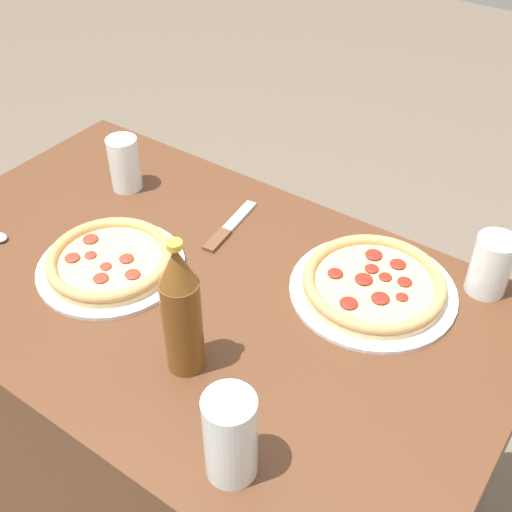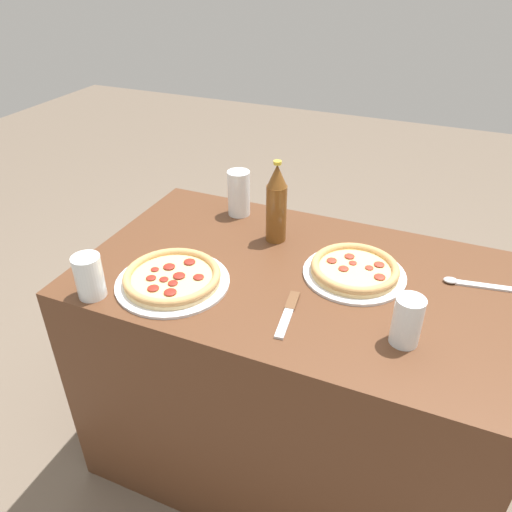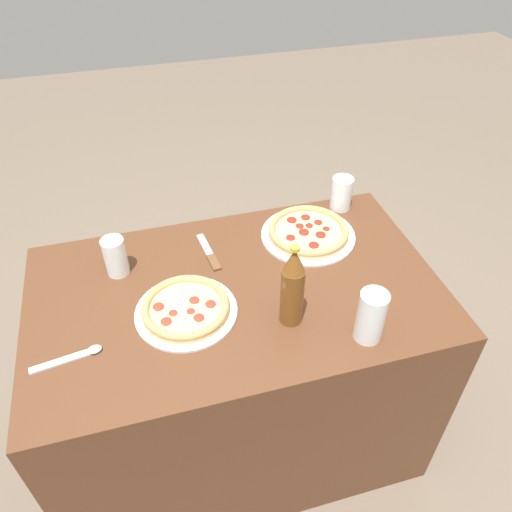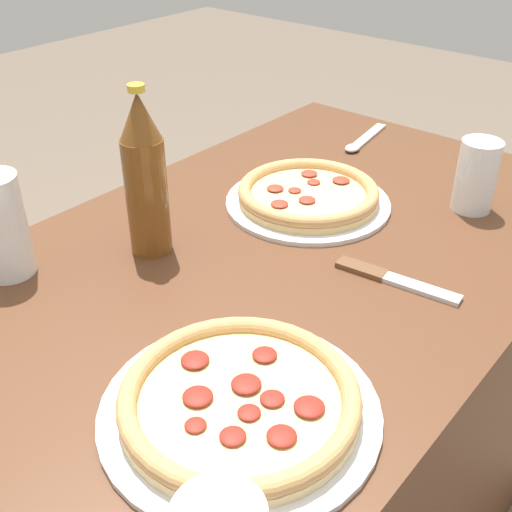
{
  "view_description": "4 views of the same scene",
  "coord_description": "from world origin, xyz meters",
  "px_view_note": "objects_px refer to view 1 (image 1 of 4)",
  "views": [
    {
      "loc": [
        0.6,
        -0.64,
        1.56
      ],
      "look_at": [
        0.08,
        0.09,
        0.8
      ],
      "focal_mm": 45.0,
      "sensor_mm": 36.0,
      "label": 1
    },
    {
      "loc": [
        -0.34,
        1.08,
        1.53
      ],
      "look_at": [
        0.1,
        0.04,
        0.81
      ],
      "focal_mm": 35.0,
      "sensor_mm": 36.0,
      "label": 2
    },
    {
      "loc": [
        -0.22,
        -1.0,
        1.77
      ],
      "look_at": [
        0.07,
        0.03,
        0.84
      ],
      "focal_mm": 35.0,
      "sensor_mm": 36.0,
      "label": 3
    },
    {
      "loc": [
        0.65,
        0.5,
        1.27
      ],
      "look_at": [
        0.09,
        0.03,
        0.81
      ],
      "focal_mm": 45.0,
      "sensor_mm": 36.0,
      "label": 4
    }
  ],
  "objects_px": {
    "knife": "(229,228)",
    "pizza_margherita": "(374,284)",
    "glass_orange_juice": "(490,268)",
    "glass_lemonade": "(231,439)",
    "beer_bottle": "(181,311)",
    "pizza_pepperoni": "(110,261)",
    "glass_red_wine": "(125,165)"
  },
  "relations": [
    {
      "from": "beer_bottle",
      "to": "glass_orange_juice",
      "type": "bearing_deg",
      "value": 53.5
    },
    {
      "from": "glass_orange_juice",
      "to": "beer_bottle",
      "type": "height_order",
      "value": "beer_bottle"
    },
    {
      "from": "glass_red_wine",
      "to": "knife",
      "type": "bearing_deg",
      "value": 1.26
    },
    {
      "from": "pizza_pepperoni",
      "to": "knife",
      "type": "bearing_deg",
      "value": 63.93
    },
    {
      "from": "glass_orange_juice",
      "to": "glass_lemonade",
      "type": "height_order",
      "value": "glass_lemonade"
    },
    {
      "from": "pizza_margherita",
      "to": "knife",
      "type": "relative_size",
      "value": 1.66
    },
    {
      "from": "pizza_margherita",
      "to": "knife",
      "type": "height_order",
      "value": "pizza_margherita"
    },
    {
      "from": "glass_orange_juice",
      "to": "glass_lemonade",
      "type": "xyz_separation_m",
      "value": [
        -0.16,
        -0.56,
        0.02
      ]
    },
    {
      "from": "pizza_pepperoni",
      "to": "beer_bottle",
      "type": "height_order",
      "value": "beer_bottle"
    },
    {
      "from": "glass_orange_juice",
      "to": "glass_red_wine",
      "type": "bearing_deg",
      "value": -170.11
    },
    {
      "from": "pizza_pepperoni",
      "to": "knife",
      "type": "distance_m",
      "value": 0.25
    },
    {
      "from": "knife",
      "to": "pizza_margherita",
      "type": "bearing_deg",
      "value": 0.55
    },
    {
      "from": "glass_orange_juice",
      "to": "glass_lemonade",
      "type": "relative_size",
      "value": 0.77
    },
    {
      "from": "pizza_margherita",
      "to": "pizza_pepperoni",
      "type": "xyz_separation_m",
      "value": [
        -0.44,
        -0.23,
        0.0
      ]
    },
    {
      "from": "pizza_pepperoni",
      "to": "glass_lemonade",
      "type": "bearing_deg",
      "value": -25.14
    },
    {
      "from": "pizza_pepperoni",
      "to": "glass_lemonade",
      "type": "distance_m",
      "value": 0.49
    },
    {
      "from": "glass_orange_juice",
      "to": "knife",
      "type": "distance_m",
      "value": 0.51
    },
    {
      "from": "pizza_pepperoni",
      "to": "beer_bottle",
      "type": "distance_m",
      "value": 0.3
    },
    {
      "from": "pizza_margherita",
      "to": "glass_red_wine",
      "type": "bearing_deg",
      "value": -179.13
    },
    {
      "from": "pizza_pepperoni",
      "to": "glass_red_wine",
      "type": "bearing_deg",
      "value": 127.29
    },
    {
      "from": "pizza_margherita",
      "to": "glass_orange_juice",
      "type": "relative_size",
      "value": 2.62
    },
    {
      "from": "glass_red_wine",
      "to": "beer_bottle",
      "type": "height_order",
      "value": "beer_bottle"
    },
    {
      "from": "pizza_margherita",
      "to": "glass_orange_juice",
      "type": "distance_m",
      "value": 0.21
    },
    {
      "from": "pizza_margherita",
      "to": "glass_lemonade",
      "type": "relative_size",
      "value": 2.02
    },
    {
      "from": "glass_lemonade",
      "to": "beer_bottle",
      "type": "bearing_deg",
      "value": 147.66
    },
    {
      "from": "glass_orange_juice",
      "to": "glass_red_wine",
      "type": "height_order",
      "value": "glass_red_wine"
    },
    {
      "from": "beer_bottle",
      "to": "knife",
      "type": "bearing_deg",
      "value": 116.11
    },
    {
      "from": "glass_lemonade",
      "to": "beer_bottle",
      "type": "distance_m",
      "value": 0.21
    },
    {
      "from": "glass_orange_juice",
      "to": "glass_lemonade",
      "type": "distance_m",
      "value": 0.58
    },
    {
      "from": "pizza_margherita",
      "to": "glass_orange_juice",
      "type": "bearing_deg",
      "value": 37.24
    },
    {
      "from": "pizza_pepperoni",
      "to": "glass_orange_juice",
      "type": "bearing_deg",
      "value": 30.4
    },
    {
      "from": "pizza_pepperoni",
      "to": "beer_bottle",
      "type": "xyz_separation_m",
      "value": [
        0.27,
        -0.1,
        0.1
      ]
    }
  ]
}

